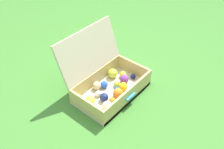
{
  "coord_description": "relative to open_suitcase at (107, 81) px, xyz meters",
  "views": [
    {
      "loc": [
        -1.18,
        -1.0,
        1.44
      ],
      "look_at": [
        -0.04,
        -0.05,
        0.2
      ],
      "focal_mm": 39.69,
      "sensor_mm": 36.0,
      "label": 1
    }
  ],
  "objects": [
    {
      "name": "ground_plane",
      "position": [
        0.04,
        -0.0,
        -0.11
      ],
      "size": [
        16.0,
        16.0,
        0.0
      ],
      "primitive_type": "plane",
      "color": "#3D7A2D"
    },
    {
      "name": "open_suitcase",
      "position": [
        0.0,
        0.0,
        0.0
      ],
      "size": [
        0.61,
        0.51,
        0.49
      ],
      "color": "beige",
      "rests_on": "ground"
    }
  ]
}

